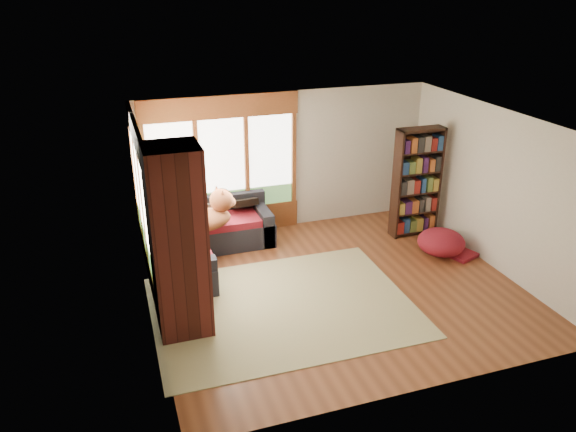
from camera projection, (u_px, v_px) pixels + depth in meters
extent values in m
plane|color=brown|center=(336.00, 287.00, 8.76)|extent=(5.50, 5.50, 0.00)
plane|color=white|center=(342.00, 123.00, 7.73)|extent=(5.50, 5.50, 0.00)
cube|color=silver|center=(286.00, 161.00, 10.43)|extent=(5.50, 0.04, 2.60)
cube|color=silver|center=(430.00, 294.00, 6.07)|extent=(5.50, 0.04, 2.60)
cube|color=silver|center=(148.00, 235.00, 7.45)|extent=(0.04, 5.00, 2.60)
cube|color=silver|center=(496.00, 189.00, 9.05)|extent=(0.04, 5.00, 2.60)
cube|color=brown|center=(223.00, 165.00, 10.03)|extent=(2.82, 0.10, 1.90)
cube|color=white|center=(223.00, 165.00, 10.03)|extent=(2.54, 0.09, 1.62)
cube|color=brown|center=(142.00, 200.00, 8.48)|extent=(0.10, 2.62, 1.90)
cube|color=white|center=(142.00, 200.00, 8.48)|extent=(0.09, 2.36, 1.62)
cube|color=#648A51|center=(137.00, 159.00, 9.06)|extent=(0.03, 0.72, 0.90)
cube|color=#471914|center=(178.00, 243.00, 7.24)|extent=(0.70, 0.70, 2.60)
cube|color=black|center=(206.00, 236.00, 9.98)|extent=(2.20, 0.90, 0.42)
cube|color=black|center=(201.00, 208.00, 10.13)|extent=(2.20, 0.20, 0.38)
cube|color=black|center=(260.00, 224.00, 10.24)|extent=(0.20, 0.90, 0.60)
cube|color=maroon|center=(200.00, 225.00, 9.74)|extent=(1.90, 0.66, 0.12)
cube|color=black|center=(174.00, 257.00, 9.23)|extent=(0.90, 2.20, 0.42)
cube|color=black|center=(150.00, 238.00, 8.97)|extent=(0.20, 2.20, 0.38)
cube|color=black|center=(183.00, 281.00, 8.32)|extent=(0.90, 0.20, 0.60)
cube|color=maroon|center=(183.00, 251.00, 8.85)|extent=(0.66, 1.20, 0.12)
cube|color=maroon|center=(175.00, 227.00, 9.68)|extent=(0.66, 0.66, 0.12)
cube|color=beige|center=(282.00, 306.00, 8.23)|extent=(3.76, 2.89, 0.01)
cube|color=black|center=(436.00, 180.00, 10.31)|extent=(0.04, 0.29, 2.03)
cube|color=black|center=(396.00, 185.00, 10.07)|extent=(0.04, 0.29, 2.03)
cube|color=black|center=(413.00, 180.00, 10.31)|extent=(0.87, 0.02, 2.03)
cube|color=black|center=(412.00, 230.00, 10.57)|extent=(0.79, 0.27, 0.03)
cube|color=black|center=(414.00, 211.00, 10.41)|extent=(0.79, 0.27, 0.03)
cube|color=black|center=(416.00, 192.00, 10.26)|extent=(0.79, 0.27, 0.03)
cube|color=black|center=(418.00, 172.00, 10.11)|extent=(0.79, 0.27, 0.03)
cube|color=black|center=(420.00, 151.00, 9.96)|extent=(0.79, 0.27, 0.03)
cube|color=black|center=(422.00, 130.00, 9.81)|extent=(0.79, 0.27, 0.03)
cube|color=#726659|center=(417.00, 183.00, 10.17)|extent=(0.75, 0.21, 1.87)
ellipsoid|color=maroon|center=(441.00, 241.00, 9.72)|extent=(0.93, 0.93, 0.44)
ellipsoid|color=brown|center=(203.00, 217.00, 9.32)|extent=(1.11, 0.86, 0.33)
sphere|color=brown|center=(222.00, 204.00, 9.43)|extent=(0.49, 0.49, 0.40)
cone|color=brown|center=(218.00, 196.00, 9.34)|extent=(0.18, 0.18, 0.17)
ellipsoid|color=#41211A|center=(187.00, 242.00, 8.60)|extent=(0.49, 0.73, 0.24)
sphere|color=#41211A|center=(184.00, 229.00, 8.78)|extent=(0.30, 0.30, 0.29)
cone|color=#41211A|center=(184.00, 223.00, 8.69)|extent=(0.11, 0.11, 0.13)
cube|color=black|center=(240.00, 198.00, 10.15)|extent=(0.45, 0.12, 0.45)
cube|color=black|center=(207.00, 202.00, 9.97)|extent=(0.45, 0.12, 0.45)
cube|color=black|center=(157.00, 218.00, 9.30)|extent=(0.45, 0.12, 0.45)
cube|color=black|center=(165.00, 246.00, 8.34)|extent=(0.45, 0.12, 0.45)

